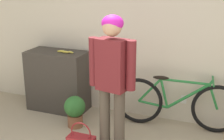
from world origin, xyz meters
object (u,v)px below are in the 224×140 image
Objects in this scene: banana at (65,52)px; potted_plant at (75,110)px; person at (112,72)px; bicycle at (177,104)px.

potted_plant is at bearing -50.34° from banana.
person is 3.66× the size of potted_plant.
banana reaches higher than bicycle.
person reaches higher than potted_plant.
person is 5.73× the size of banana.
bicycle is 3.85× the size of potted_plant.
potted_plant is at bearing 162.14° from person.
bicycle is at bearing 65.73° from person.
person is 0.95× the size of bicycle.
person is at bearing -131.11° from bicycle.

